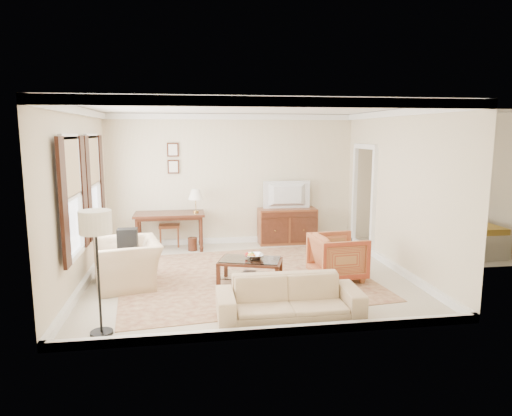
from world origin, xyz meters
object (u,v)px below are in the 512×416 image
object	(u,v)px
striped_armchair	(338,255)
club_armchair	(128,255)
writing_desk	(170,218)
sofa	(289,292)
coffee_table	(250,265)
tv	(288,186)
sideboard	(287,226)

from	to	relation	value
striped_armchair	club_armchair	distance (m)	3.52
writing_desk	sofa	size ratio (longest dim) A/B	0.76
striped_armchair	writing_desk	bearing A→B (deg)	45.48
coffee_table	sofa	xyz separation A→B (m)	(0.32, -1.50, 0.05)
striped_armchair	sofa	distance (m)	1.96
tv	club_armchair	bearing A→B (deg)	36.84
club_armchair	sofa	xyz separation A→B (m)	(2.31, -1.76, -0.12)
tv	sofa	world-z (taller)	tv
coffee_table	club_armchair	world-z (taller)	club_armchair
sideboard	tv	distance (m)	0.91
tv	striped_armchair	world-z (taller)	tv
writing_desk	tv	world-z (taller)	tv
club_armchair	tv	bearing A→B (deg)	114.00
striped_armchair	club_armchair	world-z (taller)	club_armchair
tv	striped_armchair	size ratio (longest dim) A/B	1.18
writing_desk	sofa	bearing A→B (deg)	-67.02
sideboard	writing_desk	bearing A→B (deg)	-175.90
sideboard	coffee_table	world-z (taller)	sideboard
writing_desk	coffee_table	distance (m)	2.89
tv	coffee_table	distance (m)	3.10
coffee_table	sofa	bearing A→B (deg)	-78.07
writing_desk	club_armchair	distance (m)	2.33
sideboard	sofa	distance (m)	4.29
club_armchair	striped_armchair	bearing A→B (deg)	73.64
sideboard	striped_armchair	bearing A→B (deg)	-83.71
writing_desk	tv	size ratio (longest dim) A/B	1.45
sideboard	club_armchair	distance (m)	4.03
sideboard	striped_armchair	xyz separation A→B (m)	(0.29, -2.65, 0.03)
striped_armchair	coffee_table	bearing A→B (deg)	87.64
sideboard	sofa	bearing A→B (deg)	-102.25
writing_desk	coffee_table	size ratio (longest dim) A/B	1.28
tv	writing_desk	bearing A→B (deg)	3.67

